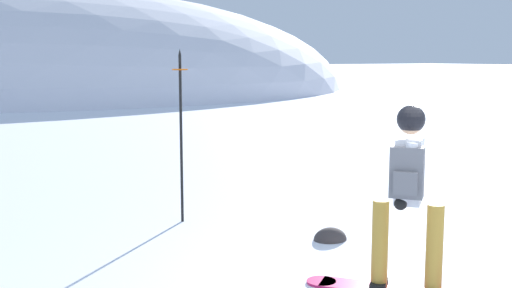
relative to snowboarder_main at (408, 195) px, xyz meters
The scene contains 5 objects.
ridge_peak_main 39.79m from the snowboarder_main, 83.39° to the left, with size 40.95×36.86×13.12m.
ridge_peak_far 57.01m from the snowboarder_main, 64.50° to the left, with size 20.42×18.38×10.31m.
snowboarder_main is the anchor object (origin of this frame).
piste_marker_near 3.46m from the snowboarder_main, 102.23° to the left, with size 0.20×0.20×2.23m.
rock_dark 2.01m from the snowboarder_main, 75.53° to the left, with size 0.41×0.35×0.29m.
Camera 1 is at (-4.17, -3.38, 2.13)m, focal length 44.28 mm.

